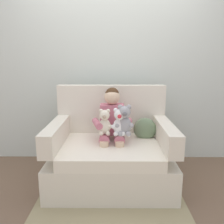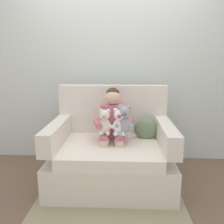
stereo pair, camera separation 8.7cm
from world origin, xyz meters
name	(u,v)px [view 1 (the left image)]	position (x,y,z in m)	size (l,w,h in m)	color
ground_plane	(111,183)	(0.00, 0.00, 0.00)	(8.00, 8.00, 0.00)	brown
back_wall	(112,64)	(0.00, 0.78, 1.30)	(6.00, 0.10, 2.60)	silver
armchair	(111,154)	(0.00, 0.05, 0.33)	(1.29, 0.97, 1.06)	silver
seated_child	(112,122)	(0.01, 0.08, 0.69)	(0.45, 0.39, 0.82)	#C66B7F
plush_cream	(105,123)	(-0.07, -0.04, 0.71)	(0.16, 0.13, 0.27)	silver
plush_white	(119,123)	(0.09, -0.06, 0.72)	(0.17, 0.14, 0.29)	white
plush_grey	(124,121)	(0.14, -0.06, 0.73)	(0.19, 0.16, 0.32)	#9E9EA3
throw_pillow	(145,129)	(0.39, 0.18, 0.58)	(0.26, 0.12, 0.26)	slate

